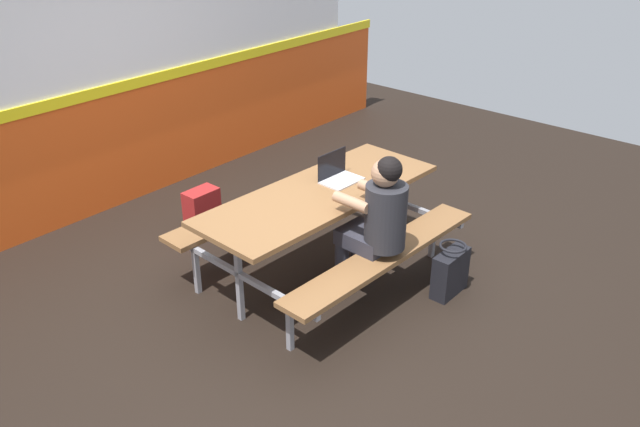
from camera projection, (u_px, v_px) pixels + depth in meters
ground_plane at (290, 293)px, 5.18m from camera, size 10.00×10.00×0.02m
accent_backdrop at (96, 80)px, 5.97m from camera, size 8.00×0.14×2.60m
picnic_table_main at (320, 210)px, 5.14m from camera, size 2.07×1.62×0.74m
student_nearer at (377, 218)px, 4.75m from camera, size 0.37×0.53×1.21m
laptop_silver at (338, 175)px, 5.23m from camera, size 0.33×0.23×0.22m
backpack_dark at (202, 213)px, 5.89m from camera, size 0.30×0.22×0.44m
tote_bag_bright at (450, 272)px, 5.07m from camera, size 0.34×0.21×0.43m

